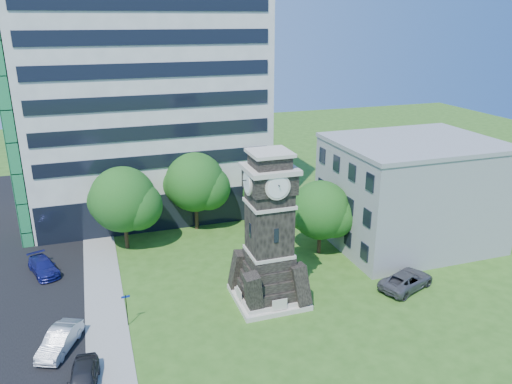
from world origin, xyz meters
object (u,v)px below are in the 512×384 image
object	(u,v)px
car_street_north	(43,267)
car_east_lot	(406,280)
car_street_south	(83,378)
car_street_mid	(60,340)
clock_tower	(269,239)
park_bench	(297,295)
street_sign	(126,306)

from	to	relation	value
car_street_north	car_east_lot	xyz separation A→B (m)	(28.75, -12.36, 0.07)
car_street_south	car_street_mid	size ratio (longest dim) A/B	0.96
clock_tower	car_street_south	bearing A→B (deg)	-156.95
car_street_mid	car_street_north	world-z (taller)	car_street_mid
car_street_south	park_bench	xyz separation A→B (m)	(16.22, 5.07, -0.28)
car_street_south	street_sign	size ratio (longest dim) A/B	1.66
clock_tower	car_street_mid	size ratio (longest dim) A/B	2.78
car_street_south	park_bench	world-z (taller)	car_street_south
car_street_south	car_east_lot	world-z (taller)	car_east_lot
car_street_north	park_bench	size ratio (longest dim) A/B	2.85
park_bench	street_sign	xyz separation A→B (m)	(-13.11, 0.81, 1.15)
clock_tower	park_bench	bearing A→B (deg)	-23.96
park_bench	street_sign	distance (m)	13.18
park_bench	car_street_mid	bearing A→B (deg)	169.64
clock_tower	car_east_lot	world-z (taller)	clock_tower
street_sign	car_east_lot	bearing A→B (deg)	-8.97
car_street_south	car_street_north	xyz separation A→B (m)	(-3.20, 16.31, -0.06)
car_street_north	street_sign	world-z (taller)	street_sign
car_east_lot	park_bench	world-z (taller)	car_east_lot
car_street_south	car_east_lot	xyz separation A→B (m)	(25.55, 3.95, 0.01)
car_street_mid	car_street_north	size ratio (longest dim) A/B	0.97
car_street_mid	street_sign	distance (m)	4.88
car_street_north	park_bench	world-z (taller)	car_street_north
car_street_north	car_street_south	bearing A→B (deg)	-97.80
car_street_mid	car_east_lot	distance (m)	27.03
clock_tower	park_bench	distance (m)	5.37
clock_tower	street_sign	world-z (taller)	clock_tower
car_street_south	car_street_mid	distance (m)	4.70
car_east_lot	park_bench	size ratio (longest dim) A/B	3.32
clock_tower	car_street_mid	bearing A→B (deg)	-174.36
car_street_south	car_street_north	world-z (taller)	car_street_south
clock_tower	car_street_south	size ratio (longest dim) A/B	2.90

